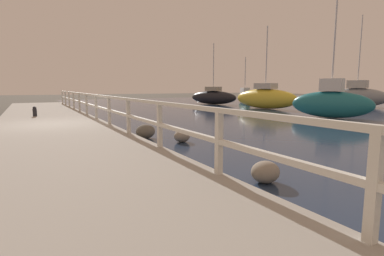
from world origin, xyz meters
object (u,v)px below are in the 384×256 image
Objects in this scene: sailboat_teal at (331,103)px; sailboat_green at (245,96)px; mooring_bollard at (35,111)px; sailboat_black at (213,97)px; sailboat_yellow at (265,98)px; sailboat_gray at (357,96)px.

sailboat_teal is 1.36× the size of sailboat_green.
mooring_bollard is 0.07× the size of sailboat_teal.
sailboat_teal is 14.14m from sailboat_black.
sailboat_green is at bearing 51.00° from sailboat_yellow.
sailboat_gray is 12.61m from sailboat_black.
sailboat_green is (-3.37, 10.98, -0.27)m from sailboat_gray.
sailboat_gray is 1.31× the size of sailboat_black.
mooring_bollard is 17.82m from sailboat_black.
sailboat_green is at bearing -3.70° from sailboat_black.
sailboat_gray is 1.21× the size of sailboat_yellow.
sailboat_teal is 1.08× the size of sailboat_yellow.
sailboat_green is 0.80× the size of sailboat_yellow.
mooring_bollard is 16.13m from sailboat_yellow.
mooring_bollard is at bearing -175.73° from sailboat_black.
sailboat_gray is at bearing -1.11° from mooring_bollard.
sailboat_yellow reaches higher than sailboat_green.
sailboat_teal is 1.17× the size of sailboat_black.
sailboat_teal reaches higher than sailboat_black.
sailboat_black is at bearing 83.88° from sailboat_yellow.
sailboat_teal is at bearing -175.04° from sailboat_gray.
sailboat_yellow is at bearing 56.56° from sailboat_teal.
sailboat_yellow is (1.77, 7.13, -0.00)m from sailboat_teal.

